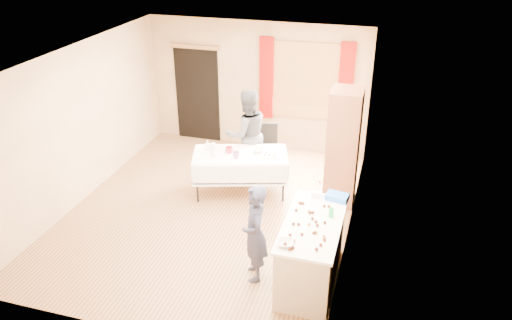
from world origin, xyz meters
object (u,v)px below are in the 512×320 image
(counter, at_px, (311,252))
(woman, at_px, (247,134))
(cabinet, at_px, (343,148))
(girl, at_px, (255,234))
(party_table, at_px, (240,170))
(chair, at_px, (267,158))

(counter, height_order, woman, woman)
(counter, distance_m, woman, 3.13)
(cabinet, bearing_deg, woman, 166.38)
(cabinet, relative_size, girl, 1.43)
(girl, bearing_deg, woman, 176.37)
(party_table, relative_size, woman, 1.06)
(cabinet, distance_m, counter, 2.25)
(cabinet, distance_m, girl, 2.48)
(chair, bearing_deg, girl, -93.46)
(chair, distance_m, girl, 3.12)
(party_table, relative_size, chair, 1.93)
(girl, height_order, woman, woman)
(counter, distance_m, party_table, 2.55)
(chair, height_order, woman, woman)
(counter, bearing_deg, party_table, 129.14)
(girl, bearing_deg, party_table, 179.85)
(counter, bearing_deg, woman, 122.77)
(cabinet, bearing_deg, counter, -92.63)
(counter, xyz_separation_m, chair, (-1.37, 2.89, -0.18))
(cabinet, xyz_separation_m, woman, (-1.78, 0.43, -0.15))
(party_table, xyz_separation_m, girl, (0.88, -2.12, 0.25))
(cabinet, bearing_deg, party_table, -173.22)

